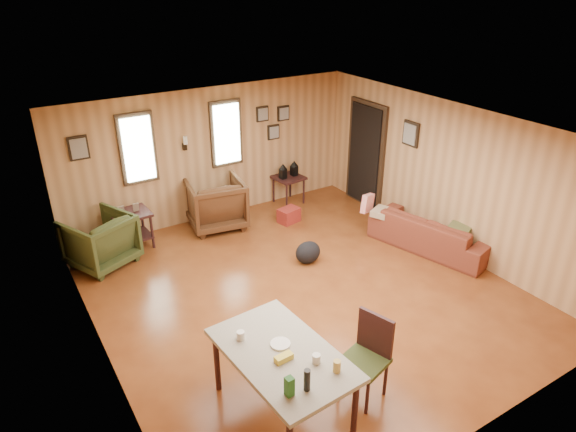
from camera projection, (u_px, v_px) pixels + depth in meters
name	position (u px, v px, depth m)	size (l,w,h in m)	color
room	(303.00, 207.00, 7.18)	(5.54, 6.04, 2.44)	brown
sofa	(432.00, 227.00, 8.41)	(2.00, 0.58, 0.78)	maroon
recliner_brown	(216.00, 201.00, 9.08)	(0.95, 0.89, 0.98)	#472915
recliner_green	(100.00, 238.00, 7.92)	(0.89, 0.83, 0.91)	#333D1B
end_table	(131.00, 223.00, 8.42)	(0.63, 0.58, 0.77)	black
side_table	(289.00, 175.00, 9.96)	(0.58, 0.58, 0.85)	black
cooler	(289.00, 215.00, 9.39)	(0.42, 0.34, 0.27)	maroon
backpack	(308.00, 252.00, 8.07)	(0.46, 0.37, 0.36)	black
sofa_pillows	(415.00, 219.00, 8.41)	(1.11, 1.79, 0.37)	brown
dining_table	(283.00, 359.00, 5.10)	(1.03, 1.61, 1.02)	gray
dining_chair	(368.00, 352.00, 5.44)	(0.55, 0.55, 0.98)	#333D1B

